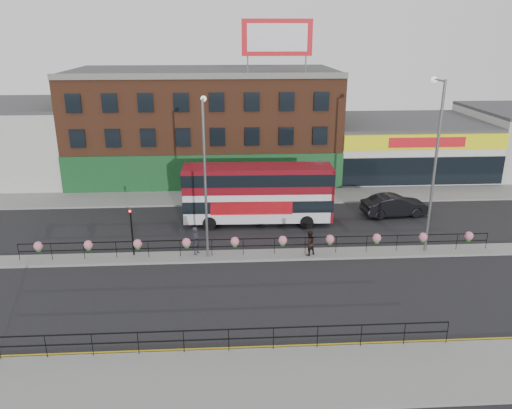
{
  "coord_description": "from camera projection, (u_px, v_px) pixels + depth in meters",
  "views": [
    {
      "loc": [
        -1.91,
        -29.14,
        13.75
      ],
      "look_at": [
        0.0,
        3.0,
        2.5
      ],
      "focal_mm": 35.0,
      "sensor_mm": 36.0,
      "label": 1
    }
  ],
  "objects": [
    {
      "name": "pedestrian_a",
      "position": [
        196.0,
        240.0,
        31.86
      ],
      "size": [
        0.96,
        0.88,
        1.83
      ],
      "primitive_type": "imported",
      "rotation": [
        0.0,
        0.0,
        1.21
      ],
      "color": "#24232D",
      "rests_on": "median"
    },
    {
      "name": "ground",
      "position": [
        259.0,
        256.0,
        32.1
      ],
      "size": [
        120.0,
        120.0,
        0.0
      ],
      "primitive_type": "plane",
      "color": "black",
      "rests_on": "ground"
    },
    {
      "name": "median_railing",
      "position": [
        259.0,
        242.0,
        31.76
      ],
      "size": [
        30.04,
        0.56,
        1.23
      ],
      "color": "black",
      "rests_on": "median"
    },
    {
      "name": "double_decker_bus",
      "position": [
        258.0,
        189.0,
        36.79
      ],
      "size": [
        11.04,
        2.98,
        4.44
      ],
      "color": "silver",
      "rests_on": "ground"
    },
    {
      "name": "billboard",
      "position": [
        277.0,
        38.0,
        42.02
      ],
      "size": [
        6.0,
        0.29,
        4.4
      ],
      "color": "red",
      "rests_on": "brick_building"
    },
    {
      "name": "supermarket",
      "position": [
        402.0,
        146.0,
        50.88
      ],
      "size": [
        15.0,
        12.25,
        5.3
      ],
      "color": "silver",
      "rests_on": "ground"
    },
    {
      "name": "yellow_line_inner",
      "position": [
        272.0,
        346.0,
        22.96
      ],
      "size": [
        60.0,
        0.1,
        0.01
      ],
      "primitive_type": "cube",
      "color": "gold",
      "rests_on": "ground"
    },
    {
      "name": "south_railing",
      "position": [
        229.0,
        335.0,
        22.15
      ],
      "size": [
        20.04,
        0.05,
        1.12
      ],
      "color": "black",
      "rests_on": "south_pavement"
    },
    {
      "name": "car",
      "position": [
        395.0,
        205.0,
        38.94
      ],
      "size": [
        2.89,
        5.48,
        1.68
      ],
      "primitive_type": "imported",
      "rotation": [
        0.0,
        0.0,
        1.68
      ],
      "color": "black",
      "rests_on": "ground"
    },
    {
      "name": "lamp_column_west",
      "position": [
        205.0,
        166.0,
        30.09
      ],
      "size": [
        0.36,
        1.74,
        9.9
      ],
      "color": "slate",
      "rests_on": "median"
    },
    {
      "name": "south_pavement",
      "position": [
        277.0,
        378.0,
        20.77
      ],
      "size": [
        60.0,
        4.0,
        0.15
      ],
      "primitive_type": "cube",
      "color": "gray",
      "rests_on": "ground"
    },
    {
      "name": "pedestrian_b",
      "position": [
        309.0,
        243.0,
        31.72
      ],
      "size": [
        1.31,
        1.27,
        1.65
      ],
      "primitive_type": "imported",
      "rotation": [
        0.0,
        0.0,
        3.61
      ],
      "color": "black",
      "rests_on": "median"
    },
    {
      "name": "yellow_line_outer",
      "position": [
        273.0,
        349.0,
        22.79
      ],
      "size": [
        60.0,
        0.1,
        0.01
      ],
      "primitive_type": "cube",
      "color": "gold",
      "rests_on": "ground"
    },
    {
      "name": "north_pavement",
      "position": [
        250.0,
        197.0,
        43.39
      ],
      "size": [
        60.0,
        4.0,
        0.15
      ],
      "primitive_type": "cube",
      "color": "gray",
      "rests_on": "ground"
    },
    {
      "name": "lamp_column_east",
      "position": [
        435.0,
        153.0,
        30.77
      ],
      "size": [
        0.39,
        1.92,
        10.94
      ],
      "color": "slate",
      "rests_on": "median"
    },
    {
      "name": "traffic_light_median",
      "position": [
        131.0,
        221.0,
        31.21
      ],
      "size": [
        0.15,
        0.28,
        3.65
      ],
      "color": "black",
      "rests_on": "median"
    },
    {
      "name": "median",
      "position": [
        259.0,
        255.0,
        32.08
      ],
      "size": [
        60.0,
        1.6,
        0.15
      ],
      "primitive_type": "cube",
      "color": "gray",
      "rests_on": "ground"
    },
    {
      "name": "brick_building",
      "position": [
        205.0,
        123.0,
        48.99
      ],
      "size": [
        25.0,
        12.21,
        10.3
      ],
      "color": "brown",
      "rests_on": "ground"
    }
  ]
}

